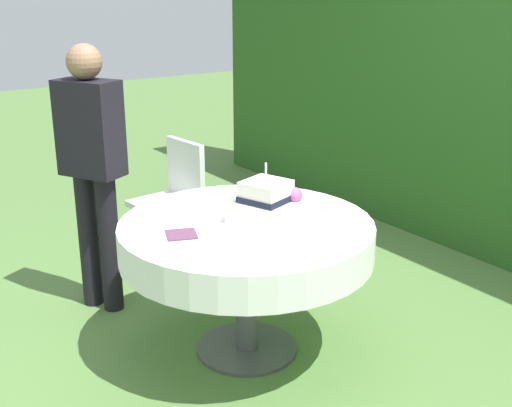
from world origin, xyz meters
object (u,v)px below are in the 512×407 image
Objects in this scene: serving_plate_far at (237,252)px; standing_person at (92,162)px; wedding_cake at (267,204)px; garden_chair at (174,192)px; napkin_stack at (181,234)px; serving_plate_near at (347,223)px; cake_table at (246,240)px.

standing_person reaches higher than serving_plate_far.
wedding_cake is 1.13m from standing_person.
wedding_cake is 0.42× the size of garden_chair.
napkin_stack is at bearing -26.62° from garden_chair.
serving_plate_far is at bearing -90.72° from serving_plate_near.
napkin_stack is at bearing -114.69° from serving_plate_near.
serving_plate_near is (0.27, 0.31, -0.09)m from wedding_cake.
garden_chair reaches higher than serving_plate_far.
serving_plate_far is 0.07× the size of standing_person.
serving_plate_near is (0.32, 0.40, 0.11)m from cake_table.
serving_plate_near reaches higher than cake_table.
cake_table is 0.38m from napkin_stack.
standing_person reaches higher than serving_plate_near.
wedding_cake is 0.24× the size of standing_person.
serving_plate_far is at bearing -53.82° from wedding_cake.
cake_table is 1.08m from standing_person.
serving_plate_near is at bearing 33.48° from standing_person.
serving_plate_near is 1.01× the size of serving_plate_far.
garden_chair is (-1.24, 0.24, -0.11)m from cake_table.
wedding_cake reaches higher than garden_chair.
cake_table is at bearing -128.59° from serving_plate_near.
wedding_cake is 0.42m from serving_plate_near.
garden_chair is at bearing 113.41° from standing_person.
wedding_cake is at bearing 27.81° from standing_person.
wedding_cake is at bearing 59.65° from cake_table.
napkin_stack is 1.37m from garden_chair.
napkin_stack is (-0.08, -0.45, -0.09)m from wedding_cake.
serving_plate_far is 0.12× the size of garden_chair.
standing_person is at bearing -66.59° from garden_chair.
napkin_stack is at bearing 4.61° from standing_person.
cake_table is at bearing 85.15° from napkin_stack.
serving_plate_near and serving_plate_far have the same top height.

